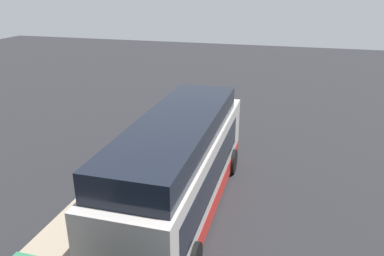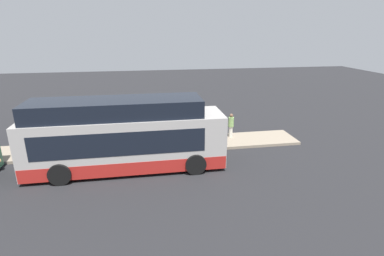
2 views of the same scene
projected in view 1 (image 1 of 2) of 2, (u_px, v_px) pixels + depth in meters
name	position (u px, v px, depth m)	size (l,w,h in m)	color
ground	(189.00, 197.00, 14.88)	(80.00, 80.00, 0.00)	#232326
platform	(123.00, 185.00, 15.56)	(20.00, 2.53, 0.17)	gray
bus_lead	(181.00, 170.00, 13.34)	(10.35, 2.90, 3.81)	#B2ADA8
passenger_boarding	(153.00, 131.00, 18.33)	(0.58, 0.42, 1.82)	#6B604C
passenger_waiting	(159.00, 117.00, 20.54)	(0.50, 0.50, 1.63)	silver
passenger_with_bags	(140.00, 164.00, 15.17)	(0.62, 0.58, 1.70)	#4C476B
suitcase	(148.00, 138.00, 19.15)	(0.44, 0.23, 0.99)	beige
sign_post	(102.00, 194.00, 11.97)	(0.10, 0.61, 2.36)	#4C4C51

